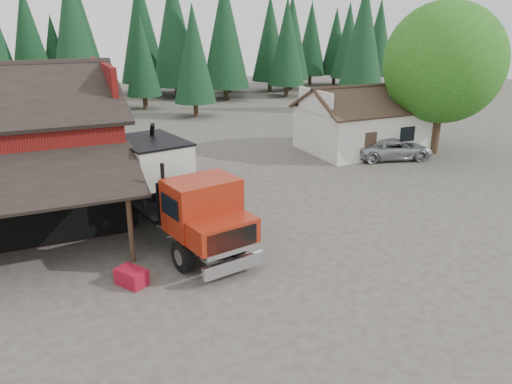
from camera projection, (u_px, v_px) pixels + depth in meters
name	position (u px, v px, depth m)	size (l,w,h in m)	color
ground	(285.00, 257.00, 19.93)	(120.00, 120.00, 0.00)	#443E35
farmhouse	(362.00, 127.00, 35.62)	(8.60, 6.42, 4.65)	silver
deciduous_tree	(444.00, 67.00, 33.18)	(8.00, 8.00, 10.20)	#382619
conifer_backdrop	(112.00, 103.00, 56.03)	(76.00, 16.00, 16.00)	black
near_pine_b	(194.00, 54.00, 46.11)	(3.96, 3.96, 10.40)	#382619
near_pine_c	(363.00, 41.00, 48.58)	(4.84, 4.84, 12.40)	#382619
near_pine_d	(74.00, 37.00, 45.15)	(5.28, 5.28, 13.40)	#382619
feed_truck	(170.00, 188.00, 21.33)	(4.51, 10.39, 4.55)	black
silver_car	(393.00, 148.00, 33.51)	(2.41, 5.23, 1.45)	#ADAFB5
equip_box	(132.00, 277.00, 17.76)	(0.70, 1.10, 0.60)	maroon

